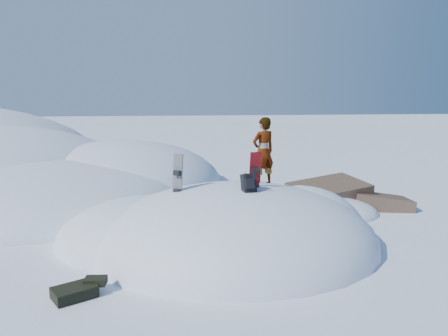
{
  "coord_description": "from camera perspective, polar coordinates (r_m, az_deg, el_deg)",
  "views": [
    {
      "loc": [
        -1.51,
        -10.11,
        3.71
      ],
      "look_at": [
        -0.25,
        0.3,
        1.88
      ],
      "focal_mm": 35.0,
      "sensor_mm": 36.0,
      "label": 1
    }
  ],
  "objects": [
    {
      "name": "snow_mound",
      "position": [
        11.07,
        0.42,
        -9.68
      ],
      "size": [
        8.0,
        6.0,
        3.0
      ],
      "color": "silver",
      "rests_on": "ground"
    },
    {
      "name": "rock_outcrop",
      "position": [
        14.6,
        14.37,
        -5.09
      ],
      "size": [
        4.68,
        4.41,
        1.68
      ],
      "color": "brown",
      "rests_on": "ground"
    },
    {
      "name": "backpack",
      "position": [
        9.99,
        3.25,
        -1.98
      ],
      "size": [
        0.37,
        0.42,
        0.51
      ],
      "rotation": [
        0.0,
        0.0,
        0.24
      ],
      "color": "black",
      "rests_on": "snow_mound"
    },
    {
      "name": "gear_pile",
      "position": [
        8.72,
        -18.53,
        -14.89
      ],
      "size": [
        1.0,
        0.82,
        0.26
      ],
      "rotation": [
        0.0,
        0.0,
        0.53
      ],
      "color": "black",
      "rests_on": "ground"
    },
    {
      "name": "snowboard_red",
      "position": [
        10.41,
        3.99,
        -1.56
      ],
      "size": [
        0.29,
        0.24,
        1.4
      ],
      "rotation": [
        0.0,
        0.0,
        0.13
      ],
      "color": "red",
      "rests_on": "snow_mound"
    },
    {
      "name": "person",
      "position": [
        11.15,
        5.15,
        2.14
      ],
      "size": [
        0.75,
        0.64,
        1.75
      ],
      "primitive_type": "imported",
      "rotation": [
        0.0,
        0.0,
        3.55
      ],
      "color": "slate",
      "rests_on": "snow_mound"
    },
    {
      "name": "ground",
      "position": [
        10.87,
        1.5,
        -10.06
      ],
      "size": [
        120.0,
        120.0,
        0.0
      ],
      "primitive_type": "plane",
      "color": "white",
      "rests_on": "ground"
    },
    {
      "name": "snowboard_dark",
      "position": [
        10.48,
        -6.12,
        -2.11
      ],
      "size": [
        0.32,
        0.32,
        1.48
      ],
      "rotation": [
        0.0,
        0.0,
        -0.74
      ],
      "color": "black",
      "rests_on": "snow_mound"
    }
  ]
}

